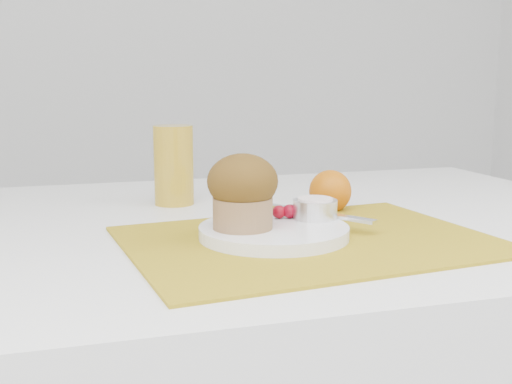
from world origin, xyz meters
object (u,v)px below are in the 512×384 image
object	(u,v)px
orange	(330,191)
juice_glass	(174,165)
plate	(274,232)
muffin	(243,191)

from	to	relation	value
orange	juice_glass	xyz separation A→B (m)	(-0.22, 0.13, 0.03)
plate	muffin	world-z (taller)	muffin
orange	muffin	size ratio (longest dim) A/B	0.70
juice_glass	plate	bearing A→B (deg)	-73.46
plate	muffin	bearing A→B (deg)	-178.58
juice_glass	muffin	xyz separation A→B (m)	(0.04, -0.28, 0.00)
plate	muffin	xyz separation A→B (m)	(-0.04, -0.00, 0.06)
plate	orange	bearing A→B (deg)	45.83
juice_glass	muffin	size ratio (longest dim) A/B	1.37
juice_glass	muffin	distance (m)	0.28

